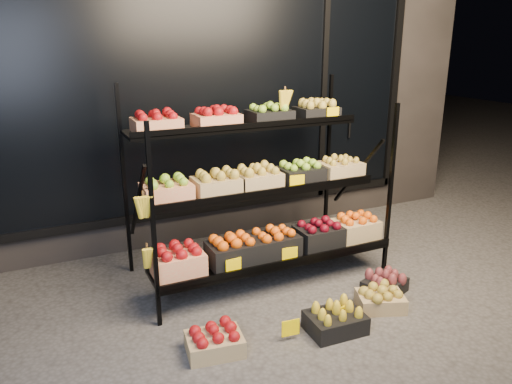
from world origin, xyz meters
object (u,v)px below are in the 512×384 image
display_rack (260,189)px  floor_crate_midleft (335,319)px  floor_crate_midright (381,298)px  floor_crate_left (214,341)px

display_rack → floor_crate_midleft: (0.10, -1.03, -0.69)m
display_rack → floor_crate_midleft: display_rack is taller
floor_crate_midleft → floor_crate_midright: (0.49, 0.11, -0.01)m
floor_crate_midright → display_rack: bearing=143.8°
display_rack → floor_crate_midright: (0.59, -0.92, -0.70)m
floor_crate_left → floor_crate_midleft: bearing=-0.1°
floor_crate_midleft → floor_crate_midright: floor_crate_midleft is taller
floor_crate_midright → floor_crate_midleft: bearing=-146.0°
floor_crate_left → floor_crate_midright: 1.36m
floor_crate_left → floor_crate_midright: size_ratio=0.96×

